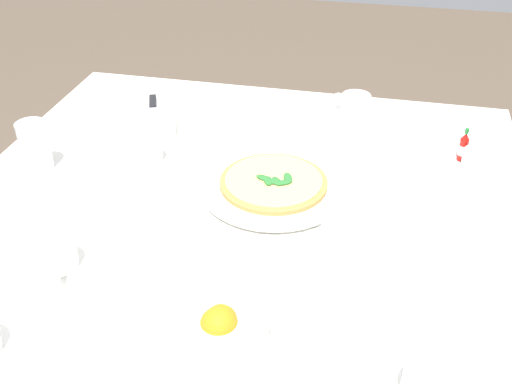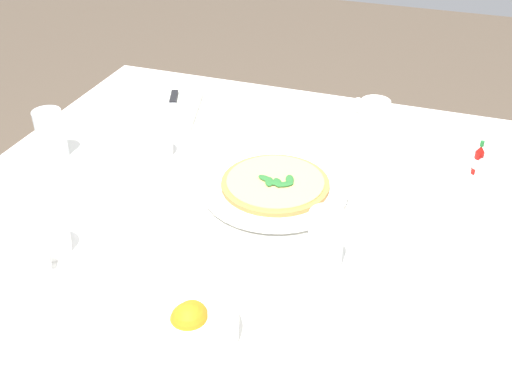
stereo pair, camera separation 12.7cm
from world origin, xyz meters
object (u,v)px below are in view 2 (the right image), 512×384
object	(u,v)px
coffee_cup_near_right	(374,112)
water_glass_right_edge	(51,137)
pizza_plate	(275,188)
citrus_bowl	(191,324)
napkin_folded	(173,110)
dinner_knife	(172,105)
pepper_shaker	(473,157)
coffee_cup_left_edge	(50,241)
water_glass_far_left	(325,243)
coffee_cup_back_corner	(156,146)
pizza	(275,183)
salt_shaker	(482,171)
hot_sauce_bottle	(478,160)

from	to	relation	value
coffee_cup_near_right	water_glass_right_edge	world-z (taller)	water_glass_right_edge
pizza_plate	citrus_bowl	bearing A→B (deg)	-0.01
napkin_folded	dinner_knife	bearing A→B (deg)	5.47
citrus_bowl	pepper_shaker	xyz separation A→B (m)	(-0.69, 0.39, -0.00)
coffee_cup_left_edge	pepper_shaker	xyz separation A→B (m)	(-0.59, 0.73, -0.00)
water_glass_right_edge	dinner_knife	world-z (taller)	water_glass_right_edge
water_glass_right_edge	dinner_knife	distance (m)	0.34
dinner_knife	pizza_plate	bearing A→B (deg)	33.45
water_glass_far_left	water_glass_right_edge	xyz separation A→B (m)	(-0.18, -0.70, -0.00)
coffee_cup_left_edge	coffee_cup_back_corner	bearing A→B (deg)	176.78
coffee_cup_near_right	pizza	bearing A→B (deg)	-19.36
coffee_cup_back_corner	napkin_folded	distance (m)	0.23
coffee_cup_back_corner	salt_shaker	world-z (taller)	coffee_cup_back_corner
dinner_knife	citrus_bowl	xyz separation A→B (m)	(0.71, 0.38, 0.00)
pizza	pepper_shaker	world-z (taller)	pepper_shaker
water_glass_far_left	hot_sauce_bottle	distance (m)	0.49
salt_shaker	coffee_cup_back_corner	bearing A→B (deg)	-79.05
pepper_shaker	salt_shaker	bearing A→B (deg)	19.65
pizza_plate	salt_shaker	size ratio (longest dim) A/B	5.57
pizza_plate	pizza	world-z (taller)	pizza
coffee_cup_left_edge	water_glass_far_left	bearing A→B (deg)	105.17
pepper_shaker	coffee_cup_near_right	bearing A→B (deg)	-120.23
hot_sauce_bottle	napkin_folded	bearing A→B (deg)	-93.62
coffee_cup_left_edge	napkin_folded	world-z (taller)	coffee_cup_left_edge
napkin_folded	hot_sauce_bottle	xyz separation A→B (m)	(0.05, 0.78, 0.02)
salt_shaker	hot_sauce_bottle	bearing A→B (deg)	-160.35
hot_sauce_bottle	pepper_shaker	distance (m)	0.03
water_glass_right_edge	hot_sauce_bottle	xyz separation A→B (m)	(-0.25, 0.95, -0.02)
napkin_folded	salt_shaker	distance (m)	0.80
pepper_shaker	coffee_cup_back_corner	bearing A→B (deg)	-74.45
napkin_folded	coffee_cup_near_right	bearing A→B (deg)	88.56
coffee_cup_back_corner	coffee_cup_near_right	world-z (taller)	same
pizza	water_glass_right_edge	xyz separation A→B (m)	(0.02, -0.54, 0.02)
hot_sauce_bottle	pepper_shaker	xyz separation A→B (m)	(-0.03, -0.01, -0.01)
water_glass_far_left	hot_sauce_bottle	world-z (taller)	water_glass_far_left
citrus_bowl	pepper_shaker	bearing A→B (deg)	150.10
coffee_cup_back_corner	citrus_bowl	world-z (taller)	citrus_bowl
water_glass_far_left	citrus_bowl	distance (m)	0.28
coffee_cup_back_corner	pepper_shaker	bearing A→B (deg)	105.55
pizza	water_glass_far_left	xyz separation A→B (m)	(0.20, 0.16, 0.03)
water_glass_right_edge	salt_shaker	xyz separation A→B (m)	(-0.22, 0.96, -0.02)
pizza	water_glass_right_edge	world-z (taller)	water_glass_right_edge
coffee_cup_left_edge	salt_shaker	world-z (taller)	coffee_cup_left_edge
water_glass_right_edge	water_glass_far_left	bearing A→B (deg)	75.69
citrus_bowl	salt_shaker	bearing A→B (deg)	146.67
dinner_knife	coffee_cup_near_right	bearing A→B (deg)	83.40
water_glass_far_left	napkin_folded	distance (m)	0.71
pepper_shaker	pizza_plate	bearing A→B (deg)	-57.32
pizza_plate	coffee_cup_near_right	distance (m)	0.43
coffee_cup_near_right	dinner_knife	distance (m)	0.53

